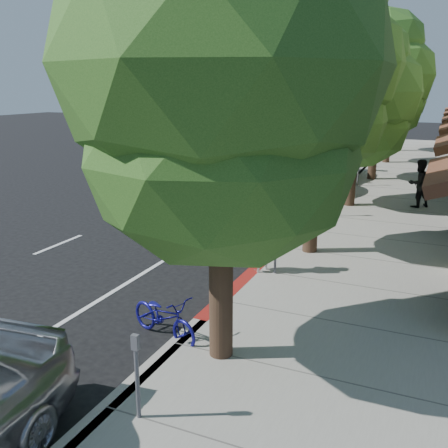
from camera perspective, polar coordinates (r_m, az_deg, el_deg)
The scene contains 17 objects.
ground at distance 10.84m, azimuth -0.35°, elevation -9.43°, with size 120.00×120.00×0.00m, color black.
sidewalk at distance 17.63m, azimuth 17.39°, elevation 0.06°, with size 4.60×56.00×0.15m, color gray.
curb at distance 18.00m, azimuth 10.12°, elevation 0.85°, with size 0.30×56.00×0.15m, color #9E998E.
curb_red_segment at distance 11.65m, azimuth 1.68°, elevation -7.19°, with size 0.32×4.00×0.15m, color maroon.
street_tree_0 at distance 7.63m, azimuth -0.39°, elevation 16.76°, with size 5.01×5.01×7.77m.
street_tree_1 at distance 13.33m, azimuth 10.73°, elevation 17.04°, with size 4.29×4.29×7.88m.
street_tree_2 at distance 19.21m, azimuth 14.91°, elevation 14.12°, with size 4.72×4.72×7.04m.
street_tree_3 at distance 25.15m, azimuth 17.34°, elevation 15.68°, with size 5.09×5.09×8.01m.
street_tree_4 at distance 31.11m, azimuth 18.69°, elevation 14.84°, with size 4.39×4.39×7.39m.
street_tree_5 at distance 37.09m, azimuth 19.67°, elevation 14.92°, with size 4.13×4.13×7.45m.
cyclist at distance 12.19m, azimuth 4.62°, elevation -2.16°, with size 0.64×0.42×1.76m, color white.
bicycle at distance 9.46m, azimuth -6.87°, elevation -10.47°, with size 0.59×1.70×0.89m, color navy.
silver_suv at distance 16.12m, azimuth 1.23°, elevation 1.83°, with size 2.49×5.39×1.50m, color silver.
dark_sedan at distance 21.35m, azimuth 9.71°, elevation 5.10°, with size 1.63×4.68×1.54m, color black.
white_pickup at distance 24.82m, azimuth 11.17°, elevation 6.76°, with size 2.49×6.13×1.78m, color silver.
dark_suv_far at distance 33.20m, azimuth 13.53°, elevation 8.75°, with size 2.03×5.04×1.72m, color black.
pedestrian at distance 19.99m, azimuth 21.38°, elevation 4.34°, with size 0.87×0.68×1.80m, color black.
Camera 1 is at (4.02, -8.96, 4.59)m, focal length 40.00 mm.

